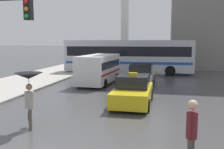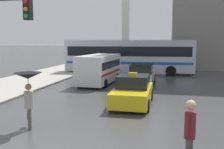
{
  "view_description": "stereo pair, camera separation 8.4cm",
  "coord_description": "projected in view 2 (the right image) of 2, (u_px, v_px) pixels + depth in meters",
  "views": [
    {
      "loc": [
        3.55,
        -5.67,
        3.29
      ],
      "look_at": [
        0.56,
        8.54,
        1.4
      ],
      "focal_mm": 42.0,
      "sensor_mm": 36.0,
      "label": 1
    },
    {
      "loc": [
        3.63,
        -5.65,
        3.29
      ],
      "look_at": [
        0.56,
        8.54,
        1.4
      ],
      "focal_mm": 42.0,
      "sensor_mm": 36.0,
      "label": 2
    }
  ],
  "objects": [
    {
      "name": "pedestrian_with_umbrella",
      "position": [
        28.0,
        85.0,
        9.57
      ],
      "size": [
        1.01,
        1.01,
        2.13
      ],
      "rotation": [
        0.0,
        0.0,
        2.03
      ],
      "color": "#4C473D",
      "rests_on": "ground_plane"
    },
    {
      "name": "sedan_red",
      "position": [
        141.0,
        76.0,
        19.37
      ],
      "size": [
        1.91,
        4.53,
        1.52
      ],
      "rotation": [
        0.0,
        0.0,
        3.14
      ],
      "color": "#B7B2AD",
      "rests_on": "ground_plane"
    },
    {
      "name": "pedestrian_man",
      "position": [
        190.0,
        131.0,
        6.5
      ],
      "size": [
        0.36,
        0.57,
        1.84
      ],
      "rotation": [
        0.0,
        0.0,
        -1.94
      ],
      "color": "#4C473D",
      "rests_on": "ground_plane"
    },
    {
      "name": "monument_cross",
      "position": [
        126.0,
        3.0,
        33.24
      ],
      "size": [
        6.23,
        0.9,
        14.17
      ],
      "color": "white",
      "rests_on": "ground_plane"
    },
    {
      "name": "city_bus",
      "position": [
        129.0,
        55.0,
        26.0
      ],
      "size": [
        12.58,
        3.05,
        3.32
      ],
      "rotation": [
        0.0,
        0.0,
        1.61
      ],
      "color": "#B2B7C1",
      "rests_on": "ground_plane"
    },
    {
      "name": "ambulance_van",
      "position": [
        99.0,
        68.0,
        19.87
      ],
      "size": [
        2.36,
        5.24,
        2.19
      ],
      "rotation": [
        0.0,
        0.0,
        3.07
      ],
      "color": "silver",
      "rests_on": "ground_plane"
    },
    {
      "name": "taxi",
      "position": [
        133.0,
        91.0,
        13.54
      ],
      "size": [
        1.91,
        4.07,
        1.67
      ],
      "rotation": [
        0.0,
        0.0,
        3.14
      ],
      "color": "gold",
      "rests_on": "ground_plane"
    }
  ]
}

